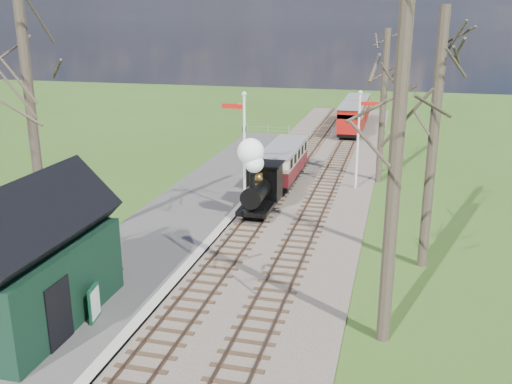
% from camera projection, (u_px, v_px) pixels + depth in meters
% --- Properties ---
extents(distant_hills, '(114.40, 48.00, 22.02)m').
position_uv_depth(distant_hills, '(355.00, 215.00, 77.73)').
color(distant_hills, '#385B23').
rests_on(distant_hills, ground).
extents(ballast_bed, '(8.00, 60.00, 0.10)m').
position_uv_depth(ballast_bed, '(304.00, 185.00, 33.74)').
color(ballast_bed, brown).
rests_on(ballast_bed, ground).
extents(track_near, '(1.60, 60.00, 0.15)m').
position_uv_depth(track_near, '(283.00, 183.00, 34.03)').
color(track_near, brown).
rests_on(track_near, ground).
extents(track_far, '(1.60, 60.00, 0.15)m').
position_uv_depth(track_far, '(326.00, 186.00, 33.42)').
color(track_far, brown).
rests_on(track_far, ground).
extents(platform, '(5.00, 44.00, 0.20)m').
position_uv_depth(platform, '(178.00, 222.00, 27.45)').
color(platform, '#474442').
rests_on(platform, ground).
extents(coping_strip, '(0.40, 44.00, 0.21)m').
position_uv_depth(coping_strip, '(223.00, 226.00, 26.91)').
color(coping_strip, '#B2AD9E').
rests_on(coping_strip, ground).
extents(station_shed, '(3.25, 6.30, 4.78)m').
position_uv_depth(station_shed, '(31.00, 262.00, 17.74)').
color(station_shed, black).
rests_on(station_shed, platform).
extents(semaphore_near, '(1.22, 0.24, 6.22)m').
position_uv_depth(semaphore_near, '(243.00, 145.00, 27.63)').
color(semaphore_near, silver).
rests_on(semaphore_near, ground).
extents(semaphore_far, '(1.22, 0.24, 5.72)m').
position_uv_depth(semaphore_far, '(360.00, 133.00, 32.05)').
color(semaphore_far, silver).
rests_on(semaphore_far, ground).
extents(bare_trees, '(15.51, 22.39, 12.00)m').
position_uv_depth(bare_trees, '(255.00, 139.00, 21.20)').
color(bare_trees, '#382D23').
rests_on(bare_trees, ground).
extents(fence_line, '(12.60, 0.08, 1.00)m').
position_uv_depth(fence_line, '(321.00, 132.00, 46.80)').
color(fence_line, slate).
rests_on(fence_line, ground).
extents(locomotive, '(1.61, 3.75, 4.01)m').
position_uv_depth(locomotive, '(259.00, 180.00, 28.14)').
color(locomotive, black).
rests_on(locomotive, ground).
extents(coach, '(1.87, 6.42, 1.97)m').
position_uv_depth(coach, '(284.00, 161.00, 33.89)').
color(coach, black).
rests_on(coach, ground).
extents(red_carriage_a, '(2.04, 5.04, 2.14)m').
position_uv_depth(red_carriage_a, '(352.00, 119.00, 47.30)').
color(red_carriage_a, black).
rests_on(red_carriage_a, ground).
extents(red_carriage_b, '(2.04, 5.04, 2.14)m').
position_uv_depth(red_carriage_b, '(357.00, 109.00, 52.40)').
color(red_carriage_b, black).
rests_on(red_carriage_b, ground).
extents(sign_board, '(0.22, 0.81, 1.18)m').
position_uv_depth(sign_board, '(94.00, 303.00, 18.25)').
color(sign_board, '#0E4126').
rests_on(sign_board, platform).
extents(bench, '(0.53, 1.31, 0.72)m').
position_uv_depth(bench, '(111.00, 272.00, 21.06)').
color(bench, '#402A17').
rests_on(bench, platform).
extents(person, '(0.48, 0.63, 1.54)m').
position_uv_depth(person, '(91.00, 283.00, 19.19)').
color(person, '#19212D').
rests_on(person, platform).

